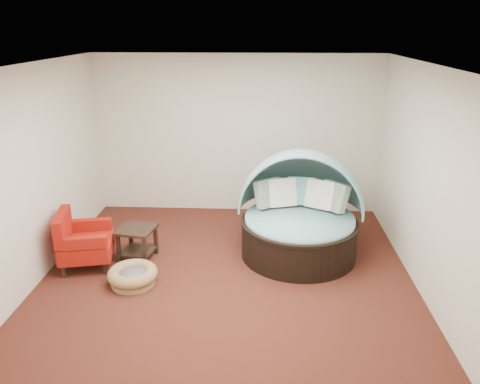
{
  "coord_description": "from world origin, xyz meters",
  "views": [
    {
      "loc": [
        0.45,
        -5.59,
        3.25
      ],
      "look_at": [
        0.15,
        0.6,
        1.02
      ],
      "focal_mm": 35.0,
      "sensor_mm": 36.0,
      "label": 1
    }
  ],
  "objects_px": {
    "pet_basket": "(133,276)",
    "red_armchair": "(82,242)",
    "canopy_daybed": "(300,207)",
    "side_table": "(137,239)"
  },
  "relations": [
    {
      "from": "canopy_daybed",
      "to": "pet_basket",
      "type": "bearing_deg",
      "value": -149.47
    },
    {
      "from": "red_armchair",
      "to": "pet_basket",
      "type": "bearing_deg",
      "value": -40.29
    },
    {
      "from": "pet_basket",
      "to": "red_armchair",
      "type": "distance_m",
      "value": 0.97
    },
    {
      "from": "pet_basket",
      "to": "side_table",
      "type": "xyz_separation_m",
      "value": [
        -0.11,
        0.72,
        0.19
      ]
    },
    {
      "from": "side_table",
      "to": "pet_basket",
      "type": "bearing_deg",
      "value": -81.11
    },
    {
      "from": "pet_basket",
      "to": "canopy_daybed",
      "type": "bearing_deg",
      "value": 24.68
    },
    {
      "from": "pet_basket",
      "to": "red_armchair",
      "type": "height_order",
      "value": "red_armchair"
    },
    {
      "from": "pet_basket",
      "to": "red_armchair",
      "type": "relative_size",
      "value": 1.0
    },
    {
      "from": "canopy_daybed",
      "to": "red_armchair",
      "type": "height_order",
      "value": "canopy_daybed"
    },
    {
      "from": "red_armchair",
      "to": "side_table",
      "type": "relative_size",
      "value": 1.45
    }
  ]
}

